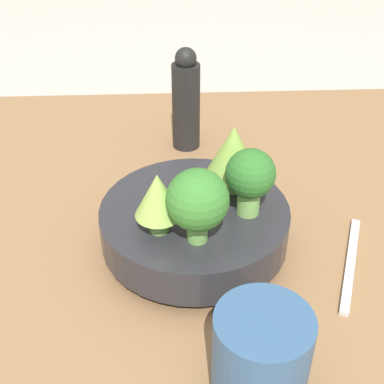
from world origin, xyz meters
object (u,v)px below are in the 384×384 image
Objects in this scene: bowl at (192,223)px; pepper_mill at (188,101)px; fork at (350,263)px; cup at (261,357)px.

bowl is 0.25m from pepper_mill.
pepper_mill is at bearing -1.52° from bowl.
bowl reaches higher than fork.
fork is (-0.29, -0.18, -0.07)m from pepper_mill.
fork is at bearing -103.51° from bowl.
bowl is at bearing 13.59° from cup.
cup is (-0.20, -0.05, 0.01)m from bowl.
cup reaches higher than fork.
bowl is 1.40× the size of fork.
pepper_mill reaches higher than fork.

